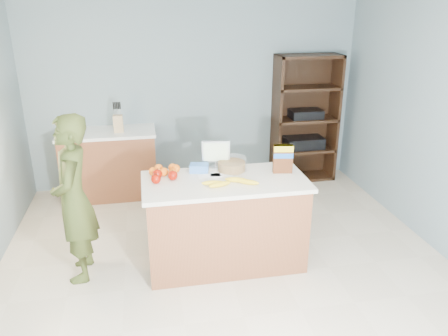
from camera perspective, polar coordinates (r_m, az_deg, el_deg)
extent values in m
cube|color=beige|center=(4.30, 0.89, -14.22)|extent=(4.50, 5.00, 0.02)
cube|color=gray|center=(6.11, -3.81, 9.34)|extent=(4.50, 0.02, 2.50)
cube|color=brown|center=(4.33, 0.12, -7.30)|extent=(1.50, 0.70, 0.86)
cube|color=silver|center=(4.13, 0.13, -1.80)|extent=(1.56, 0.76, 0.04)
cube|color=black|center=(4.52, 0.12, -11.55)|extent=(1.46, 0.66, 0.10)
cube|color=brown|center=(6.02, -14.65, 0.38)|extent=(1.20, 0.60, 0.86)
cube|color=white|center=(5.88, -15.05, 4.48)|extent=(1.24, 0.62, 0.04)
cube|color=black|center=(6.53, 10.00, 6.69)|extent=(0.90, 0.04, 1.80)
cube|color=black|center=(6.23, 6.84, 6.16)|extent=(0.04, 0.40, 1.80)
cube|color=black|center=(6.54, 14.10, 6.38)|extent=(0.04, 0.40, 1.80)
cube|color=black|center=(6.64, 10.06, -1.07)|extent=(0.90, 0.40, 0.04)
cube|color=black|center=(6.50, 10.29, 2.45)|extent=(0.90, 0.40, 0.04)
cube|color=black|center=(6.37, 10.56, 6.28)|extent=(0.90, 0.40, 0.04)
cube|color=black|center=(6.27, 10.83, 10.26)|extent=(0.90, 0.40, 0.04)
cube|color=black|center=(6.21, 11.11, 14.15)|extent=(0.90, 0.40, 0.04)
cube|color=black|center=(6.47, 10.35, 3.29)|extent=(0.55, 0.32, 0.16)
cube|color=black|center=(6.35, 10.60, 6.98)|extent=(0.45, 0.30, 0.12)
imported|color=#39431A|center=(4.21, -19.02, -3.90)|extent=(0.39, 0.58, 1.58)
cube|color=tan|center=(5.78, -13.64, 5.66)|extent=(0.12, 0.10, 0.22)
cylinder|color=black|center=(5.74, -14.17, 7.12)|extent=(0.02, 0.02, 0.09)
cylinder|color=black|center=(5.74, -13.97, 7.13)|extent=(0.02, 0.02, 0.09)
cylinder|color=black|center=(5.74, -13.77, 7.15)|extent=(0.02, 0.02, 0.09)
cylinder|color=black|center=(5.74, -13.57, 7.16)|extent=(0.02, 0.02, 0.09)
cylinder|color=black|center=(5.74, -13.37, 7.18)|extent=(0.02, 0.02, 0.09)
cube|color=white|center=(4.21, -1.91, -1.03)|extent=(0.22, 0.11, 0.00)
cube|color=white|center=(4.25, -0.31, -0.82)|extent=(0.23, 0.14, 0.00)
ellipsoid|color=yellow|center=(3.99, -1.40, -1.97)|extent=(0.22, 0.08, 0.05)
ellipsoid|color=yellow|center=(3.96, -0.55, -2.15)|extent=(0.22, 0.11, 0.05)
ellipsoid|color=yellow|center=(4.06, 1.66, -1.55)|extent=(0.22, 0.12, 0.05)
ellipsoid|color=yellow|center=(4.02, 3.12, -1.83)|extent=(0.21, 0.15, 0.05)
sphere|color=#8E0E02|center=(4.18, -8.69, -0.80)|extent=(0.09, 0.09, 0.09)
sphere|color=#8E0E02|center=(4.13, -6.70, -0.98)|extent=(0.09, 0.09, 0.09)
sphere|color=#8E0E02|center=(4.07, -8.88, -1.43)|extent=(0.09, 0.09, 0.09)
sphere|color=orange|center=(4.21, -8.55, -0.68)|extent=(0.08, 0.08, 0.08)
sphere|color=orange|center=(4.33, -8.52, -0.04)|extent=(0.08, 0.08, 0.08)
sphere|color=orange|center=(4.20, -6.73, -0.63)|extent=(0.08, 0.08, 0.08)
sphere|color=orange|center=(4.31, -6.32, -0.07)|extent=(0.08, 0.08, 0.08)
sphere|color=orange|center=(4.26, -9.25, -0.45)|extent=(0.08, 0.08, 0.08)
sphere|color=orange|center=(4.24, -7.85, -0.51)|extent=(0.08, 0.08, 0.08)
sphere|color=orange|center=(4.33, -6.73, 0.04)|extent=(0.08, 0.08, 0.08)
cube|color=blue|center=(4.31, -3.27, 0.00)|extent=(0.20, 0.16, 0.08)
cylinder|color=#267219|center=(4.34, 1.00, 0.25)|extent=(0.27, 0.27, 0.09)
cylinder|color=white|center=(4.33, 1.00, 0.50)|extent=(0.30, 0.30, 0.13)
cylinder|color=silver|center=(4.42, -1.06, 0.14)|extent=(0.12, 0.12, 0.01)
cylinder|color=silver|center=(4.41, -1.06, 0.51)|extent=(0.02, 0.02, 0.05)
cube|color=silver|center=(4.37, -1.07, 2.17)|extent=(0.28, 0.07, 0.22)
cube|color=yellow|center=(4.35, -1.06, 2.09)|extent=(0.24, 0.04, 0.18)
cube|color=#592B14|center=(4.29, 7.69, 1.18)|extent=(0.20, 0.10, 0.28)
cube|color=yellow|center=(4.25, 7.77, 2.59)|extent=(0.20, 0.10, 0.06)
cube|color=blue|center=(4.27, 7.72, 1.70)|extent=(0.20, 0.10, 0.05)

